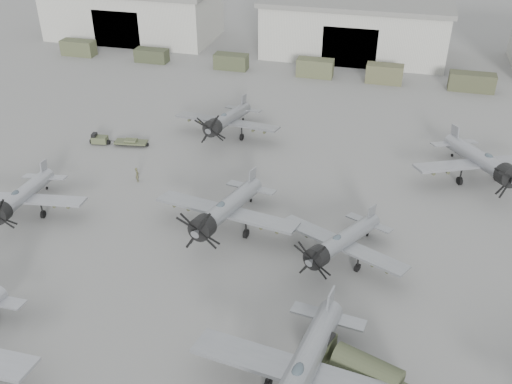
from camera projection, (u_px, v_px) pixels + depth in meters
ground at (253, 317)px, 40.89m from camera, size 220.00×220.00×0.00m
hangar_left at (133, 11)px, 97.90m from camera, size 29.00×14.80×8.70m
hangar_center at (355, 26)px, 89.63m from camera, size 29.00×14.80×8.70m
support_truck_0 at (78, 48)px, 90.64m from camera, size 5.36×2.20×2.39m
support_truck_1 at (152, 55)px, 88.01m from camera, size 5.07×2.20×1.99m
support_truck_2 at (231, 62)px, 85.15m from camera, size 5.00×2.20×2.26m
support_truck_3 at (315, 68)px, 82.30m from camera, size 5.23×2.20×2.58m
support_truck_4 at (384, 74)px, 80.14m from camera, size 5.11×2.20×2.63m
support_truck_5 at (472, 82)px, 77.62m from camera, size 6.10×2.20×2.46m
aircraft_near_1 at (301, 373)px, 33.42m from camera, size 14.09×12.68×5.60m
aircraft_mid_0 at (20, 197)px, 50.76m from camera, size 11.59×10.44×4.60m
aircraft_mid_1 at (224, 210)px, 48.55m from camera, size 13.01×11.71×5.16m
aircraft_mid_2 at (340, 243)px, 45.10m from camera, size 11.05×10.01×4.52m
aircraft_far_0 at (226, 120)px, 64.59m from camera, size 12.31×11.07×4.90m
aircraft_far_1 at (483, 161)px, 55.74m from camera, size 13.13×11.91×5.39m
fuel_tanker at (353, 365)px, 35.37m from camera, size 6.82×4.13×2.50m
tug_trailer at (112, 141)px, 64.07m from camera, size 6.40×2.07×1.27m
ground_crew at (137, 175)px, 56.91m from camera, size 0.56×0.66×1.54m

